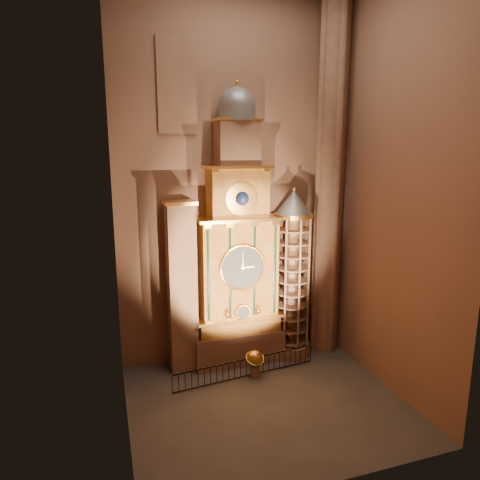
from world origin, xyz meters
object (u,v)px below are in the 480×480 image
object	(u,v)px
celestial_globe	(255,361)
stair_turret	(292,276)
iron_railing	(246,368)
portrait_tower	(182,287)
astronomical_clock	(237,257)

from	to	relation	value
celestial_globe	stair_turret	bearing A→B (deg)	32.47
iron_railing	celestial_globe	bearing A→B (deg)	-5.14
iron_railing	portrait_tower	bearing A→B (deg)	145.28
stair_turret	iron_railing	size ratio (longest dim) A/B	1.23
astronomical_clock	celestial_globe	bearing A→B (deg)	-81.32
portrait_tower	stair_turret	bearing A→B (deg)	-2.33
astronomical_clock	celestial_globe	xyz separation A→B (m)	(0.35, -2.27, -5.72)
portrait_tower	celestial_globe	size ratio (longest dim) A/B	6.37
stair_turret	iron_railing	xyz separation A→B (m)	(-3.67, -1.96, -4.67)
stair_turret	celestial_globe	world-z (taller)	stair_turret
celestial_globe	iron_railing	world-z (taller)	celestial_globe
celestial_globe	iron_railing	size ratio (longest dim) A/B	0.18
stair_turret	celestial_globe	size ratio (longest dim) A/B	6.74
iron_railing	astronomical_clock	bearing A→B (deg)	85.75
portrait_tower	astronomical_clock	bearing A→B (deg)	-0.29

